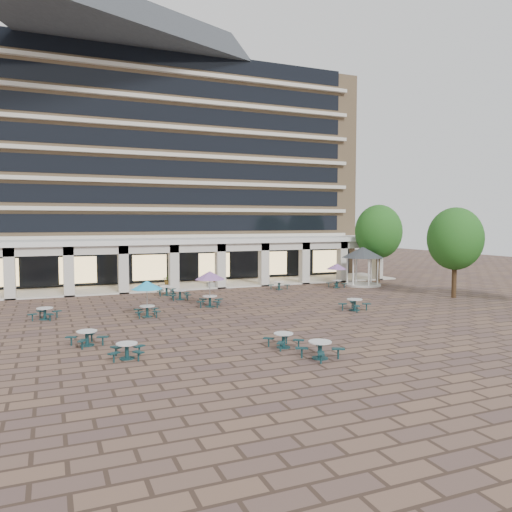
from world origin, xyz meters
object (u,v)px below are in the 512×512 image
Objects in this scene: picnic_table_0 at (127,349)px; picnic_table_1 at (320,348)px; picnic_table_2 at (284,339)px; planter_left at (167,284)px; planter_right at (215,282)px; gazebo at (363,257)px.

picnic_table_1 is at bearing -10.67° from picnic_table_0.
picnic_table_2 is 21.61m from planter_left.
planter_left is at bearing 75.04° from picnic_table_1.
picnic_table_1 is 2.39m from picnic_table_2.
planter_right is at bearing 64.64° from picnic_table_1.
picnic_table_1 is 1.18× the size of picnic_table_2.
gazebo is 2.55× the size of planter_right.
picnic_table_1 is at bearing -82.40° from picnic_table_2.
gazebo is at bearing 38.59° from picnic_table_2.
gazebo is (23.78, 16.84, 2.27)m from picnic_table_0.
planter_right is at bearing 72.29° from picnic_table_2.
picnic_table_2 is 1.15× the size of planter_right.
gazebo reaches higher than picnic_table_1.
picnic_table_2 is at bearing 4.52° from picnic_table_0.
gazebo reaches higher than picnic_table_0.
picnic_table_2 is (7.12, -0.89, 0.00)m from picnic_table_0.
picnic_table_1 is at bearing -86.68° from planter_left.
picnic_table_0 is 1.17× the size of planter_left.
planter_left is at bearing 180.00° from planter_right.
picnic_table_2 is at bearing 87.53° from picnic_table_1.
planter_left is at bearing 84.50° from picnic_table_0.
planter_right is at bearing 0.00° from planter_left.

